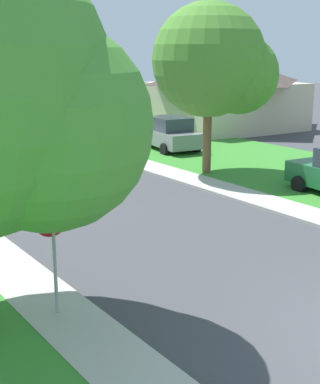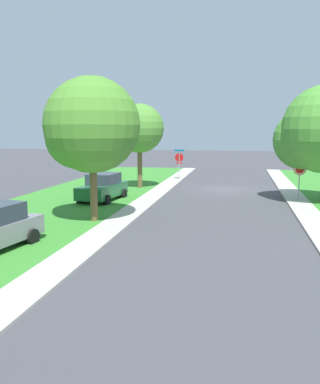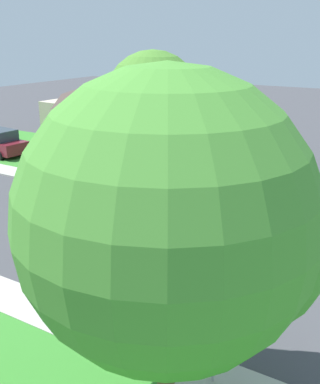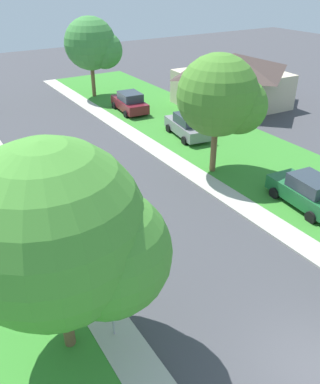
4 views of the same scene
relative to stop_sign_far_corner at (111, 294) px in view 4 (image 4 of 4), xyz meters
The scene contains 13 objects.
ground_plane 6.88m from the stop_sign_far_corner, 43.92° to the right, with size 120.00×120.00×0.00m, color #424247.
sidewalk_east 12.16m from the stop_sign_far_corner, 38.04° to the left, with size 1.40×56.00×0.10m, color #B7B2A8.
lawn_east 16.09m from the stop_sign_far_corner, 27.60° to the left, with size 8.00×56.00×0.08m, color #38842D.
sidewalk_west 7.63m from the stop_sign_far_corner, 89.47° to the left, with size 1.40×56.00×0.10m, color #B7B2A8.
stop_sign_far_corner is the anchor object (origin of this frame).
car_grey_behind_trees 18.64m from the stop_sign_far_corner, 46.89° to the left, with size 2.50×4.52×1.76m.
car_green_kerbside_mid 12.47m from the stop_sign_far_corner, 10.59° to the left, with size 2.35×4.46×1.76m.
car_maroon_driveway_right 24.11m from the stop_sign_far_corner, 60.48° to the left, with size 2.34×4.45×1.76m.
tree_sidewalk_mid 29.34m from the stop_sign_far_corner, 66.86° to the left, with size 5.07×4.71×7.26m.
tree_sidewalk_near 13.78m from the stop_sign_far_corner, 35.94° to the left, with size 4.94×4.60×7.02m.
tree_corner_large 2.71m from the stop_sign_far_corner, 168.99° to the left, with size 5.78×5.38×7.23m.
house_right_setback 27.07m from the stop_sign_far_corner, 41.08° to the left, with size 9.45×8.32×4.60m.
mailbox 8.52m from the stop_sign_far_corner, 98.77° to the left, with size 0.26×0.49×1.31m.
Camera 4 is at (-8.44, -4.26, 10.91)m, focal length 37.37 mm.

